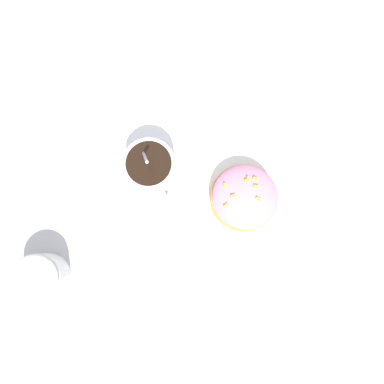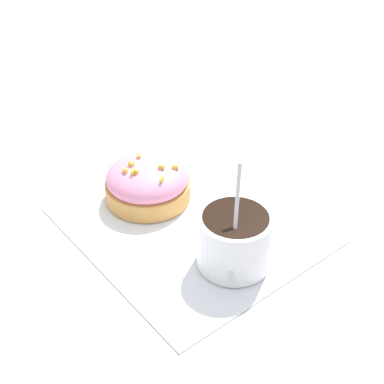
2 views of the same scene
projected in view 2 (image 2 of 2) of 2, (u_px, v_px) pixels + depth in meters
ground_plane at (190, 225)px, 0.61m from camera, size 3.00×3.00×0.00m
paper_napkin at (190, 224)px, 0.61m from camera, size 0.27×0.24×0.00m
coffee_cup at (235, 237)px, 0.54m from camera, size 0.08×0.09×0.11m
frosted_pastry at (148, 182)px, 0.63m from camera, size 0.10×0.10×0.05m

